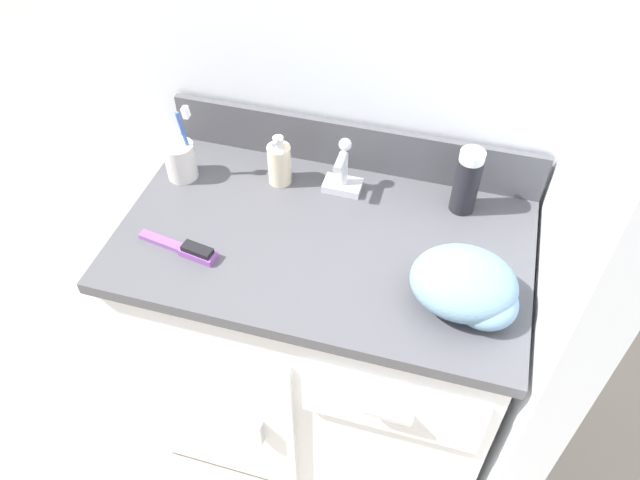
% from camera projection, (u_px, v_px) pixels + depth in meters
% --- Properties ---
extents(ground_plane, '(6.00, 6.00, 0.00)m').
position_uv_depth(ground_plane, '(322.00, 411.00, 1.94)').
color(ground_plane, '#ADA393').
extents(wall_back, '(1.09, 0.08, 2.20)m').
position_uv_depth(wall_back, '(363.00, 34.00, 1.35)').
color(wall_back, silver).
rests_on(wall_back, ground_plane).
extents(wall_right, '(0.08, 0.61, 2.20)m').
position_uv_depth(wall_right, '(613.00, 164.00, 1.05)').
color(wall_right, silver).
rests_on(wall_right, ground_plane).
extents(vanity, '(0.91, 0.55, 0.78)m').
position_uv_depth(vanity, '(322.00, 336.00, 1.64)').
color(vanity, white).
rests_on(vanity, ground_plane).
extents(backsplash, '(0.91, 0.02, 0.12)m').
position_uv_depth(backsplash, '(352.00, 146.00, 1.50)').
color(backsplash, '#4C4C51').
rests_on(backsplash, vanity).
extents(sink_faucet, '(0.09, 0.09, 0.14)m').
position_uv_depth(sink_faucet, '(343.00, 174.00, 1.45)').
color(sink_faucet, silver).
rests_on(sink_faucet, vanity).
extents(toothbrush_cup, '(0.07, 0.07, 0.20)m').
position_uv_depth(toothbrush_cup, '(181.00, 160.00, 1.48)').
color(toothbrush_cup, silver).
rests_on(toothbrush_cup, vanity).
extents(soap_dispenser, '(0.06, 0.06, 0.13)m').
position_uv_depth(soap_dispenser, '(279.00, 163.00, 1.47)').
color(soap_dispenser, beige).
rests_on(soap_dispenser, vanity).
extents(shaving_cream_can, '(0.06, 0.06, 0.16)m').
position_uv_depth(shaving_cream_can, '(467.00, 181.00, 1.38)').
color(shaving_cream_can, black).
rests_on(shaving_cream_can, vanity).
extents(hairbrush, '(0.19, 0.06, 0.03)m').
position_uv_depth(hairbrush, '(187.00, 249.00, 1.34)').
color(hairbrush, purple).
rests_on(hairbrush, vanity).
extents(hand_towel, '(0.22, 0.18, 0.11)m').
position_uv_depth(hand_towel, '(468.00, 287.00, 1.21)').
color(hand_towel, '#6B8EA8').
rests_on(hand_towel, vanity).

